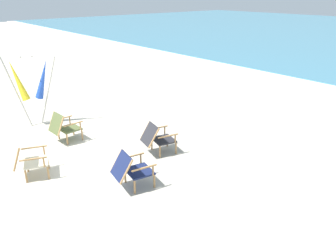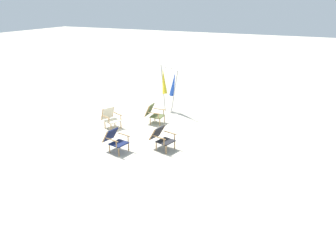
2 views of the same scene
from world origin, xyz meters
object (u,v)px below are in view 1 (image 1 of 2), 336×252
(beach_chair_mid_center, at_px, (131,169))
(umbrella_furled_yellow, at_px, (18,81))
(beach_chair_back_right, at_px, (157,137))
(beach_chair_front_left, at_px, (28,159))
(beach_chair_front_right, at_px, (64,126))
(umbrella_furled_blue, at_px, (43,80))

(beach_chair_mid_center, xyz_separation_m, umbrella_furled_yellow, (-4.75, -0.51, 0.92))
(beach_chair_back_right, distance_m, beach_chair_front_left, 2.89)
(beach_chair_mid_center, distance_m, beach_chair_front_left, 2.25)
(beach_chair_mid_center, relative_size, beach_chair_front_left, 1.03)
(beach_chair_front_right, bearing_deg, beach_chair_back_right, 34.04)
(beach_chair_mid_center, distance_m, beach_chair_front_right, 2.95)
(beach_chair_back_right, height_order, beach_chair_front_left, beach_chair_front_left)
(umbrella_furled_blue, bearing_deg, beach_chair_back_right, 18.76)
(beach_chair_back_right, distance_m, umbrella_furled_blue, 3.96)
(beach_chair_mid_center, xyz_separation_m, umbrella_furled_blue, (-4.49, 0.10, 0.91))
(umbrella_furled_blue, bearing_deg, beach_chair_front_right, -6.84)
(beach_chair_back_right, bearing_deg, beach_chair_mid_center, -57.82)
(beach_chair_front_right, bearing_deg, beach_chair_mid_center, 1.71)
(beach_chair_back_right, distance_m, umbrella_furled_yellow, 4.42)
(beach_chair_front_left, height_order, beach_chair_front_right, beach_chair_front_left)
(beach_chair_mid_center, bearing_deg, beach_chair_front_left, -141.17)
(beach_chair_back_right, bearing_deg, beach_chair_front_right, -145.96)
(beach_chair_mid_center, height_order, beach_chair_front_right, beach_chair_front_right)
(beach_chair_front_left, distance_m, beach_chair_front_right, 1.78)
(umbrella_furled_blue, bearing_deg, beach_chair_mid_center, -1.23)
(beach_chair_front_left, distance_m, umbrella_furled_yellow, 3.26)
(beach_chair_back_right, xyz_separation_m, beach_chair_front_right, (-2.11, -1.42, 0.01))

